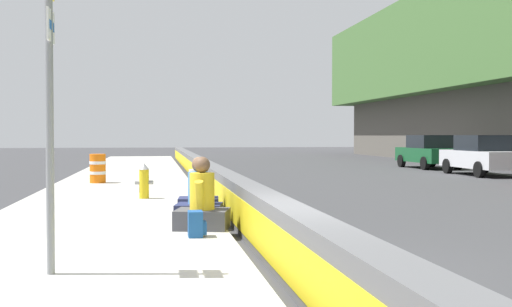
% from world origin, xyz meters
% --- Properties ---
extents(ground_plane, '(160.00, 160.00, 0.00)m').
position_xyz_m(ground_plane, '(0.00, 0.00, 0.00)').
color(ground_plane, '#353538').
rests_on(ground_plane, ground).
extents(sidewalk_strip, '(80.00, 4.40, 0.14)m').
position_xyz_m(sidewalk_strip, '(0.00, 2.65, 0.07)').
color(sidewalk_strip, '#A8A59E').
rests_on(sidewalk_strip, ground_plane).
extents(jersey_barrier, '(76.00, 0.45, 0.85)m').
position_xyz_m(jersey_barrier, '(0.00, 0.00, 0.42)').
color(jersey_barrier, '#545456').
rests_on(jersey_barrier, ground_plane).
extents(route_sign_post, '(0.44, 0.09, 3.60)m').
position_xyz_m(route_sign_post, '(-0.29, 2.80, 2.21)').
color(route_sign_post, gray).
rests_on(route_sign_post, sidewalk_strip).
extents(fire_hydrant, '(0.26, 0.46, 0.88)m').
position_xyz_m(fire_hydrant, '(8.31, 1.90, 0.59)').
color(fire_hydrant, gold).
rests_on(fire_hydrant, sidewalk_strip).
extents(seated_person_foreground, '(0.93, 1.02, 1.21)m').
position_xyz_m(seated_person_foreground, '(2.95, 0.85, 0.52)').
color(seated_person_foreground, '#424247').
rests_on(seated_person_foreground, sidewalk_strip).
extents(seated_person_middle, '(0.85, 0.95, 1.16)m').
position_xyz_m(seated_person_middle, '(3.97, 0.84, 0.50)').
color(seated_person_middle, '#23284C').
rests_on(seated_person_middle, sidewalk_strip).
extents(seated_person_rear, '(0.77, 0.87, 1.13)m').
position_xyz_m(seated_person_rear, '(5.23, 0.76, 0.49)').
color(seated_person_rear, '#23284C').
rests_on(seated_person_rear, sidewalk_strip).
extents(backpack, '(0.32, 0.28, 0.40)m').
position_xyz_m(backpack, '(2.11, 1.01, 0.33)').
color(backpack, navy).
rests_on(backpack, sidewalk_strip).
extents(construction_barrel, '(0.54, 0.54, 0.95)m').
position_xyz_m(construction_barrel, '(13.78, 3.50, 0.62)').
color(construction_barrel, orange).
rests_on(construction_barrel, sidewalk_strip).
extents(parked_car_fourth, '(4.52, 1.98, 1.71)m').
position_xyz_m(parked_car_fourth, '(17.49, -12.10, 0.86)').
color(parked_car_fourth, silver).
rests_on(parked_car_fourth, ground_plane).
extents(parked_car_midline, '(4.53, 2.01, 1.71)m').
position_xyz_m(parked_car_midline, '(23.24, -12.28, 0.86)').
color(parked_car_midline, '#145128').
rests_on(parked_car_midline, ground_plane).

